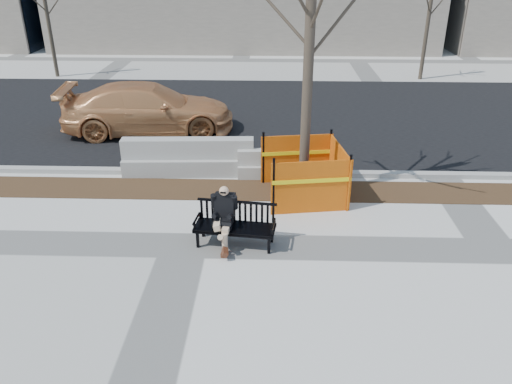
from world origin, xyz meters
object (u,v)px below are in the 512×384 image
seated_man (225,242)px  tree_fence (302,196)px  jersey_barrier_left (189,173)px  jersey_barrier_right (288,176)px  sedan (151,132)px  bench (235,244)px

seated_man → tree_fence: tree_fence is taller
jersey_barrier_left → jersey_barrier_right: bearing=-5.1°
tree_fence → sedan: tree_fence is taller
bench → tree_fence: bearing=64.3°
tree_fence → sedan: (-4.72, 4.57, 0.00)m
jersey_barrier_left → jersey_barrier_right: 2.62m
bench → jersey_barrier_right: (1.15, 3.41, 0.00)m
bench → seated_man: size_ratio=1.37×
sedan → seated_man: bearing=-162.5°
seated_man → jersey_barrier_right: bearing=74.9°
jersey_barrier_right → bench: bearing=-110.6°
bench → sedan: sedan is taller
sedan → bench: bearing=-161.2°
sedan → jersey_barrier_right: (4.39, -3.43, 0.00)m
bench → sedan: (-3.25, 6.84, 0.00)m
bench → tree_fence: (1.47, 2.27, 0.00)m
seated_man → jersey_barrier_left: bearing=117.1°
sedan → jersey_barrier_left: bearing=-158.4°
seated_man → jersey_barrier_right: size_ratio=0.46×
seated_man → bench: bearing=-11.0°
jersey_barrier_left → jersey_barrier_right: (2.62, -0.12, 0.00)m
tree_fence → sedan: 6.57m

